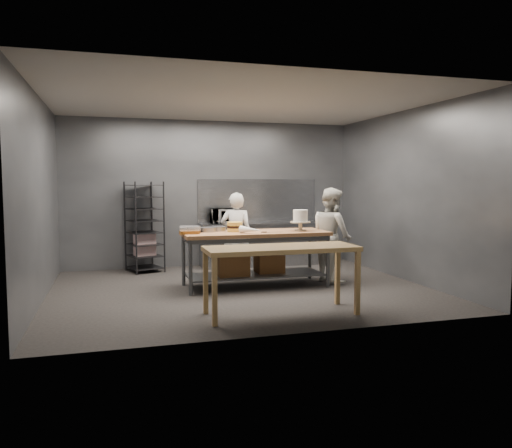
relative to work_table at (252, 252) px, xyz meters
The scene contains 16 objects.
ground 0.63m from the work_table, 145.24° to the right, with size 6.00×6.00×0.00m, color black.
back_wall 2.53m from the work_table, 95.50° to the left, with size 6.00×0.04×3.00m, color #4C4F54.
work_table is the anchor object (origin of this frame).
near_counter 1.82m from the work_table, 93.64° to the right, with size 2.00×0.70×0.90m.
back_counter 2.17m from the work_table, 69.06° to the left, with size 2.60×0.60×0.90m.
splashback_panel 2.57m from the work_table, 71.56° to the left, with size 2.60×0.02×0.90m, color slate.
speed_rack 2.55m from the work_table, 130.01° to the left, with size 0.77×0.80×1.75m.
chef_behind 0.76m from the work_table, 97.66° to the left, with size 0.57×0.37×1.56m, color silver.
chef_right 1.47m from the work_table, ahead, with size 0.80×0.62×1.64m, color silver.
microwave 2.08m from the work_table, 90.76° to the left, with size 0.54×0.37×0.30m, color black.
frosted_cake_stand 0.99m from the work_table, ahead, with size 0.34×0.34×0.36m.
layer_cake 0.52m from the work_table, 163.40° to the left, with size 0.25×0.25×0.16m.
cake_pans 0.92m from the work_table, 166.10° to the left, with size 0.74×0.42×0.07m.
piping_bag 0.52m from the work_table, 110.31° to the right, with size 0.12×0.12×0.38m, color white.
offset_spatula 0.47m from the work_table, 43.71° to the right, with size 0.36×0.02×0.02m.
pastry_clamshells 1.11m from the work_table, behind, with size 0.35×0.39×0.11m.
Camera 1 is at (-2.00, -7.75, 1.73)m, focal length 35.00 mm.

